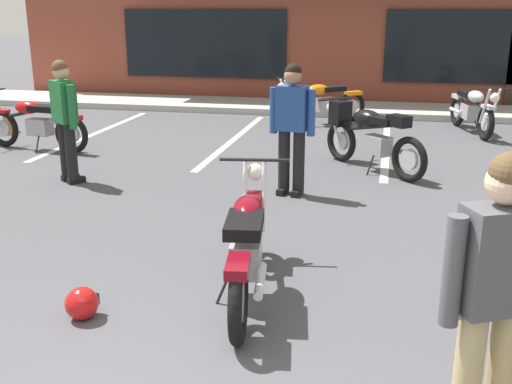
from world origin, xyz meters
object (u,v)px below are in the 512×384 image
motorcycle_orange_scrambler (472,109)px  traffic_cone (6,120)px  motorcycle_silver_naked (368,134)px  helmet_on_pavement (82,303)px  motorcycle_foreground_classic (247,244)px  person_by_back_row (65,114)px  motorcycle_green_cafe_racer (322,102)px  motorcycle_black_cruiser (35,123)px  person_in_black_shirt (495,290)px  person_in_shorts_foreground (292,122)px

motorcycle_orange_scrambler → traffic_cone: size_ratio=3.91×
motorcycle_silver_naked → helmet_on_pavement: motorcycle_silver_naked is taller
motorcycle_foreground_classic → traffic_cone: size_ratio=3.97×
person_by_back_row → motorcycle_orange_scrambler: bearing=39.7°
motorcycle_green_cafe_racer → helmet_on_pavement: 8.75m
motorcycle_foreground_classic → helmet_on_pavement: (-1.17, -0.67, -0.33)m
motorcycle_foreground_classic → motorcycle_orange_scrambler: 8.15m
motorcycle_orange_scrambler → helmet_on_pavement: (-3.81, -8.37, -0.33)m
motorcycle_green_cafe_racer → motorcycle_black_cruiser: bearing=-142.6°
motorcycle_green_cafe_racer → person_by_back_row: (-2.92, -5.16, 0.49)m
motorcycle_foreground_classic → motorcycle_green_cafe_racer: size_ratio=1.19×
motorcycle_foreground_classic → motorcycle_black_cruiser: same height
traffic_cone → helmet_on_pavement: bearing=-52.5°
person_by_back_row → traffic_cone: 4.13m
motorcycle_foreground_classic → traffic_cone: bearing=136.7°
motorcycle_green_cafe_racer → motorcycle_orange_scrambler: 2.93m
helmet_on_pavement → traffic_cone: traffic_cone is taller
motorcycle_black_cruiser → traffic_cone: 1.75m
motorcycle_black_cruiser → helmet_on_pavement: (3.60, -5.27, -0.33)m
motorcycle_black_cruiser → person_in_black_shirt: 8.90m
motorcycle_black_cruiser → traffic_cone: bearing=139.4°
person_in_shorts_foreground → person_by_back_row: bearing=-178.2°
motorcycle_silver_naked → person_in_black_shirt: (0.85, -6.02, 0.42)m
person_in_black_shirt → traffic_cone: (-7.74, 7.28, -0.69)m
traffic_cone → motorcycle_green_cafe_racer: bearing=21.6°
motorcycle_green_cafe_racer → person_in_shorts_foreground: bearing=-88.1°
motorcycle_foreground_classic → person_in_shorts_foreground: (-0.11, 2.97, 0.49)m
motorcycle_foreground_classic → motorcycle_silver_naked: bearing=79.8°
motorcycle_black_cruiser → traffic_cone: size_ratio=3.96×
motorcycle_green_cafe_racer → person_in_shorts_foreground: person_in_shorts_foreground is taller
person_by_back_row → motorcycle_foreground_classic: bearing=-42.0°
motorcycle_black_cruiser → person_by_back_row: size_ratio=1.25×
motorcycle_green_cafe_racer → person_in_black_shirt: 9.78m
person_by_back_row → traffic_cone: (-2.89, 2.87, -0.69)m
motorcycle_green_cafe_racer → person_by_back_row: person_by_back_row is taller
motorcycle_black_cruiser → motorcycle_silver_naked: same height
motorcycle_green_cafe_racer → motorcycle_orange_scrambler: (2.92, -0.32, 0.00)m
helmet_on_pavement → traffic_cone: bearing=127.5°
motorcycle_black_cruiser → helmet_on_pavement: size_ratio=8.08×
motorcycle_silver_naked → person_in_shorts_foreground: person_in_shorts_foreground is taller
motorcycle_orange_scrambler → person_in_black_shirt: 9.31m
person_in_shorts_foreground → motorcycle_foreground_classic: bearing=-87.9°
motorcycle_foreground_classic → person_in_shorts_foreground: size_ratio=1.26×
motorcycle_green_cafe_racer → motorcycle_silver_naked: bearing=-73.1°
helmet_on_pavement → motorcycle_green_cafe_racer: bearing=84.2°
person_in_shorts_foreground → traffic_cone: (-5.98, 2.77, -0.69)m
traffic_cone → person_in_black_shirt: bearing=-43.2°
motorcycle_foreground_classic → helmet_on_pavement: motorcycle_foreground_classic is taller
motorcycle_orange_scrambler → motorcycle_green_cafe_racer: bearing=173.7°
motorcycle_silver_naked → helmet_on_pavement: size_ratio=6.36×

